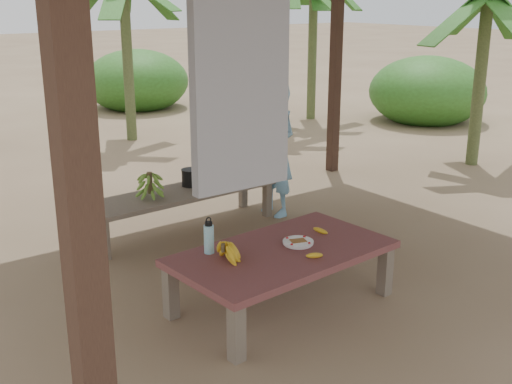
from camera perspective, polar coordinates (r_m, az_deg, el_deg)
ground at (r=6.19m, az=2.35°, el=-6.63°), size 80.00×80.00×0.00m
work_table at (r=5.28m, az=2.36°, el=-5.81°), size 1.86×1.11×0.50m
bench at (r=7.02m, az=-6.68°, el=-0.35°), size 2.22×0.68×0.45m
ripe_banana_bunch at (r=5.01m, az=-2.93°, el=-5.33°), size 0.27×0.24×0.16m
plate at (r=5.37m, az=3.76°, el=-4.49°), size 0.26×0.26×0.04m
loose_banana_front at (r=5.11m, az=5.22°, el=-5.64°), size 0.16×0.06×0.04m
loose_banana_side at (r=5.63m, az=5.75°, el=-3.44°), size 0.10×0.15×0.04m
water_flask at (r=5.16m, az=-4.21°, el=-4.09°), size 0.08×0.08×0.31m
green_banana_stalk at (r=6.78m, az=-9.42°, el=0.67°), size 0.26×0.26×0.29m
cooking_pot at (r=7.17m, az=-5.76°, el=1.26°), size 0.21×0.21×0.18m
skewer_rack at (r=7.16m, az=-3.63°, el=1.54°), size 0.18×0.09×0.24m
woman at (r=7.42m, az=1.77°, el=3.80°), size 0.38×0.57×1.56m
banana_plant_e at (r=10.09m, az=19.85°, el=14.99°), size 1.80×1.80×2.76m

